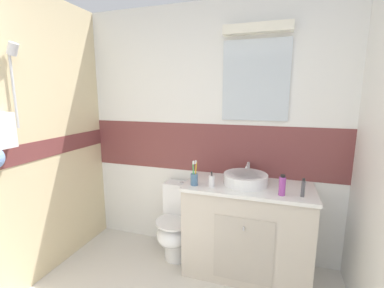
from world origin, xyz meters
name	(u,v)px	position (x,y,z in m)	size (l,w,h in m)	color
wall_back_tiled	(210,132)	(0.01, 2.45, 1.26)	(3.20, 0.20, 2.50)	white
vanity_cabinet	(247,229)	(0.44, 2.14, 0.43)	(1.11, 0.55, 0.85)	beige
sink_basin	(246,179)	(0.41, 2.14, 0.90)	(0.39, 0.43, 0.16)	white
toilet	(177,224)	(-0.25, 2.15, 0.35)	(0.37, 0.50, 0.76)	white
toothbrush_cup	(194,178)	(-0.02, 1.98, 0.91)	(0.07, 0.07, 0.22)	#4C7299
soap_dispenser	(212,181)	(0.14, 1.98, 0.90)	(0.05, 0.05, 0.14)	white
deodorant_spray_can	(282,186)	(0.72, 1.97, 0.93)	(0.05, 0.05, 0.17)	#993F99
toothpaste_tube_upright	(303,188)	(0.87, 1.99, 0.92)	(0.03, 0.03, 0.15)	#4C4C51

